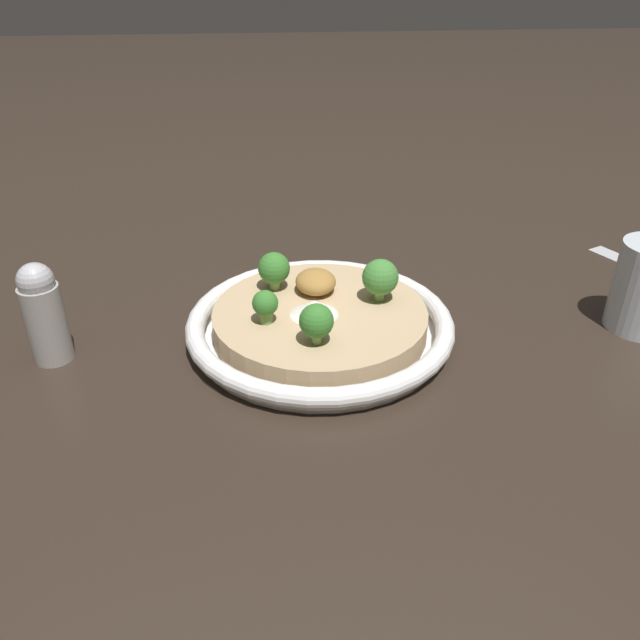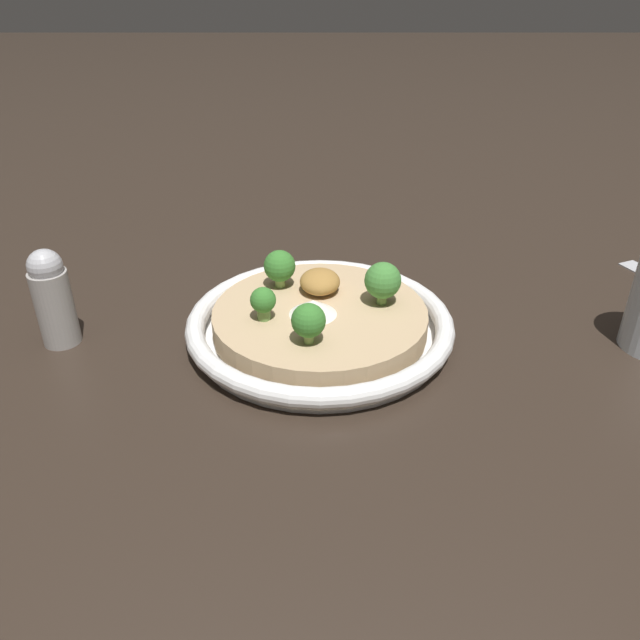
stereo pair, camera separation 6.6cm
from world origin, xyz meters
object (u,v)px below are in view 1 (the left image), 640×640
object	(u,v)px
broccoli_left	(316,322)
broccoli_right	(274,269)
broccoli_front	(380,278)
fork_utensil	(637,266)
risotto_bowl	(320,323)
broccoli_back_left	(265,305)
pepper_shaker	(44,313)

from	to	relation	value
broccoli_left	broccoli_right	xyz separation A→B (m)	(0.12, 0.03, 0.00)
broccoli_front	broccoli_right	world-z (taller)	broccoli_front
broccoli_front	broccoli_left	bearing A→B (deg)	135.26
fork_utensil	broccoli_right	bearing A→B (deg)	74.68
broccoli_front	broccoli_right	distance (m)	0.12
risotto_bowl	broccoli_left	distance (m)	0.08
broccoli_front	broccoli_back_left	bearing A→B (deg)	105.04
risotto_bowl	broccoli_back_left	xyz separation A→B (m)	(-0.02, 0.06, 0.04)
risotto_bowl	broccoli_front	bearing A→B (deg)	-77.99
broccoli_right	broccoli_back_left	world-z (taller)	broccoli_right
pepper_shaker	fork_utensil	bearing A→B (deg)	-79.43
broccoli_left	broccoli_right	distance (m)	0.12
broccoli_front	pepper_shaker	bearing A→B (deg)	94.01
broccoli_front	risotto_bowl	bearing A→B (deg)	102.01
broccoli_left	broccoli_back_left	xyz separation A→B (m)	(0.04, 0.05, -0.00)
risotto_bowl	broccoli_right	world-z (taller)	broccoli_right
broccoli_front	broccoli_right	xyz separation A→B (m)	(0.04, 0.11, -0.00)
risotto_bowl	fork_utensil	distance (m)	0.45
broccoli_front	fork_utensil	bearing A→B (deg)	-73.62
risotto_bowl	broccoli_front	distance (m)	0.08
broccoli_back_left	pepper_shaker	world-z (taller)	pepper_shaker
broccoli_front	pepper_shaker	xyz separation A→B (m)	(-0.02, 0.34, -0.01)
fork_utensil	broccoli_left	bearing A→B (deg)	89.13
broccoli_right	broccoli_front	bearing A→B (deg)	-109.63
broccoli_left	fork_utensil	xyz separation A→B (m)	(0.19, -0.45, -0.06)
broccoli_right	fork_utensil	size ratio (longest dim) A/B	0.25
broccoli_left	broccoli_back_left	world-z (taller)	broccoli_left
risotto_bowl	broccoli_front	size ratio (longest dim) A/B	6.07
broccoli_back_left	broccoli_right	bearing A→B (deg)	-9.95
broccoli_back_left	pepper_shaker	bearing A→B (deg)	87.52
broccoli_front	fork_utensil	xyz separation A→B (m)	(0.11, -0.37, -0.06)
broccoli_left	broccoli_front	distance (m)	0.11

